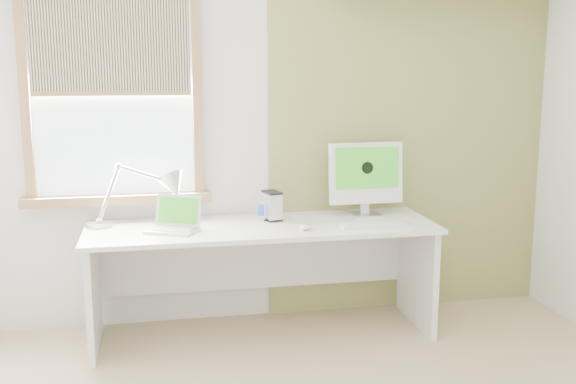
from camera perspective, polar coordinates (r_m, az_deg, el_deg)
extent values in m
cube|color=white|center=(4.62, -1.70, 5.26)|extent=(4.00, 0.02, 2.60)
cube|color=#8C974C|center=(4.87, 10.09, 5.37)|extent=(2.00, 0.02, 2.60)
cube|color=olive|center=(4.57, -21.10, 7.64)|extent=(0.06, 0.06, 1.42)
cube|color=olive|center=(4.51, -7.59, 8.22)|extent=(0.06, 0.06, 1.42)
cube|color=olive|center=(4.57, -14.02, -0.57)|extent=(1.20, 0.14, 0.06)
cube|color=#D1E2F9|center=(4.53, -14.38, 7.99)|extent=(1.00, 0.01, 1.30)
cube|color=beige|center=(4.48, -14.61, 12.12)|extent=(0.98, 0.02, 0.65)
cube|color=olive|center=(4.48, -14.41, 7.97)|extent=(0.98, 0.03, 0.03)
cube|color=white|center=(4.33, -2.16, -2.97)|extent=(2.20, 0.70, 0.03)
cube|color=white|center=(4.40, -15.90, -8.10)|extent=(0.04, 0.64, 0.70)
cube|color=white|center=(4.70, 10.71, -6.67)|extent=(0.04, 0.64, 0.70)
cube|color=white|center=(4.70, -2.75, -5.20)|extent=(2.08, 0.02, 0.48)
cylinder|color=silver|center=(4.45, -15.47, -2.64)|extent=(0.20, 0.20, 0.02)
sphere|color=silver|center=(4.44, -15.48, -2.42)|extent=(0.06, 0.06, 0.05)
cylinder|color=silver|center=(4.42, -14.71, -0.18)|extent=(0.16, 0.07, 0.35)
sphere|color=silver|center=(4.41, -13.94, 2.08)|extent=(0.05, 0.05, 0.04)
cylinder|color=silver|center=(4.43, -11.89, 1.47)|extent=(0.32, 0.06, 0.14)
sphere|color=silver|center=(4.46, -9.87, 0.87)|extent=(0.05, 0.05, 0.04)
cone|color=silver|center=(4.47, -9.50, 0.53)|extent=(0.28, 0.28, 0.21)
cube|color=silver|center=(4.22, -9.64, -3.16)|extent=(0.36, 0.32, 0.02)
cube|color=#B2B5B7|center=(4.21, -9.65, -3.04)|extent=(0.28, 0.22, 0.00)
cube|color=silver|center=(4.29, -9.11, -1.50)|extent=(0.29, 0.19, 0.19)
cube|color=#2B8119|center=(4.28, -9.14, -1.52)|extent=(0.25, 0.16, 0.16)
cylinder|color=silver|center=(4.44, -2.24, -2.31)|extent=(0.08, 0.08, 0.02)
cube|color=silver|center=(4.42, -2.25, -1.52)|extent=(0.05, 0.02, 0.11)
cube|color=#194C99|center=(4.42, -2.25, -1.53)|extent=(0.04, 0.01, 0.08)
cube|color=silver|center=(4.45, -1.34, -1.15)|extent=(0.12, 0.16, 0.19)
cube|color=black|center=(4.43, -1.35, -0.03)|extent=(0.12, 0.16, 0.01)
cube|color=black|center=(4.47, -1.34, -2.26)|extent=(0.12, 0.16, 0.01)
cube|color=silver|center=(4.63, 6.51, -1.88)|extent=(0.19, 0.17, 0.01)
cube|color=silver|center=(4.64, 6.41, -0.77)|extent=(0.06, 0.02, 0.16)
cube|color=white|center=(4.59, 6.50, 1.57)|extent=(0.50, 0.09, 0.41)
cube|color=#2B8119|center=(4.56, 6.62, 2.02)|extent=(0.44, 0.03, 0.27)
cylinder|color=black|center=(4.56, 6.64, 2.01)|extent=(0.08, 0.01, 0.08)
cube|color=white|center=(4.30, 7.37, -2.81)|extent=(0.45, 0.16, 0.02)
cube|color=white|center=(4.30, 7.37, -2.69)|extent=(0.41, 0.13, 0.00)
ellipsoid|color=white|center=(4.20, 1.41, -2.94)|extent=(0.10, 0.13, 0.03)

